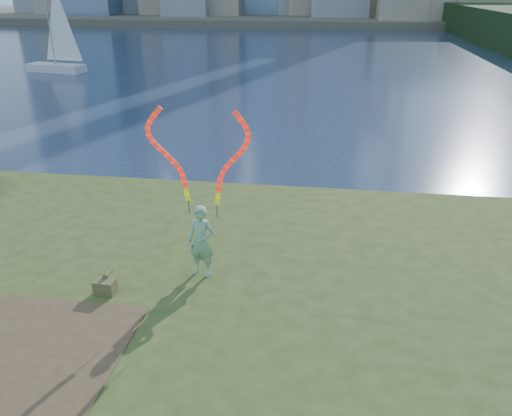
# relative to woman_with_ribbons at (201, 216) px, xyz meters

# --- Properties ---
(ground) EXTENTS (320.00, 320.00, 0.00)m
(ground) POSITION_rel_woman_with_ribbons_xyz_m (-0.18, 0.26, -2.21)
(ground) COLOR #1A2741
(ground) RESTS_ON ground
(grassy_knoll) EXTENTS (20.00, 18.00, 0.80)m
(grassy_knoll) POSITION_rel_woman_with_ribbons_xyz_m (-0.18, -2.03, -1.87)
(grassy_knoll) COLOR #334117
(grassy_knoll) RESTS_ON ground
(dirt_patch) EXTENTS (3.20, 3.00, 0.02)m
(dirt_patch) POSITION_rel_woman_with_ribbons_xyz_m (-2.38, -2.94, -1.40)
(dirt_patch) COLOR #47331E
(dirt_patch) RESTS_ON grassy_knoll
(far_shore) EXTENTS (320.00, 40.00, 1.20)m
(far_shore) POSITION_rel_woman_with_ribbons_xyz_m (-0.18, 95.26, -1.61)
(far_shore) COLOR #504B3B
(far_shore) RESTS_ON ground
(woman_with_ribbons) EXTENTS (2.02, 0.55, 4.01)m
(woman_with_ribbons) POSITION_rel_woman_with_ribbons_xyz_m (0.00, 0.00, 0.00)
(woman_with_ribbons) COLOR #1E7125
(woman_with_ribbons) RESTS_ON grassy_knoll
(canvas_bag) EXTENTS (0.44, 0.50, 0.40)m
(canvas_bag) POSITION_rel_woman_with_ribbons_xyz_m (-1.85, -1.04, -1.24)
(canvas_bag) COLOR #4C4A28
(canvas_bag) RESTS_ON grassy_knoll
(sailboat) EXTENTS (5.20, 2.37, 7.80)m
(sailboat) POSITION_rel_woman_with_ribbons_xyz_m (-19.62, 30.26, -0.87)
(sailboat) COLOR silver
(sailboat) RESTS_ON ground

